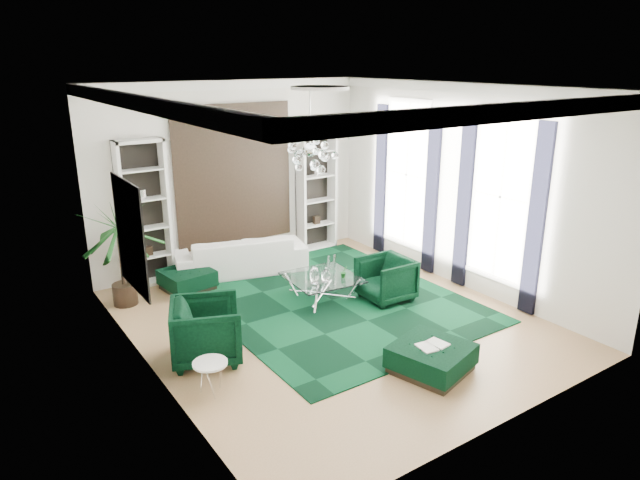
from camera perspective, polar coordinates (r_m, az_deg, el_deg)
floor at (r=9.69m, az=1.00°, el=-8.03°), size 6.00×7.00×0.02m
ceiling at (r=8.73m, az=1.14°, el=15.15°), size 6.00×7.00×0.02m
wall_back at (r=11.99m, az=-8.71°, el=6.48°), size 6.00×0.02×3.80m
wall_front at (r=6.62m, az=18.90°, el=-3.67°), size 6.00×0.02×3.80m
wall_left at (r=7.76m, az=-17.42°, el=-0.39°), size 0.02×7.00×3.80m
wall_right at (r=10.99m, az=14.04°, el=5.12°), size 0.02×7.00×3.80m
crown_molding at (r=8.74m, az=1.13°, el=14.43°), size 6.00×7.00×0.18m
ceiling_medallion at (r=8.98m, az=-0.01°, el=14.97°), size 0.90×0.90×0.05m
tapestry at (r=11.95m, az=-8.61°, el=6.44°), size 2.50×0.06×2.80m
shelving_left at (r=11.24m, az=-17.12°, el=2.50°), size 0.90×0.38×2.80m
shelving_right at (r=12.87m, az=-0.36°, el=5.18°), size 0.90×0.38×2.80m
painting at (r=8.34m, az=-18.36°, el=0.40°), size 0.04×1.30×1.60m
window_near at (r=10.42m, az=17.62°, el=4.13°), size 0.03×1.10×2.90m
curtain_near_a at (r=10.01m, az=20.83°, el=1.77°), size 0.07×0.30×3.25m
curtain_near_b at (r=10.93m, az=14.21°, el=3.69°), size 0.07×0.30×3.25m
window_far at (r=12.01m, az=8.67°, el=6.49°), size 0.03×1.10×2.90m
curtain_far_a at (r=11.49m, az=11.11°, el=4.58°), size 0.07×0.30×3.25m
curtain_far_b at (r=12.61m, az=6.09°, el=5.97°), size 0.07×0.30×3.25m
rug at (r=10.40m, az=1.21°, el=-6.05°), size 4.20×5.00×0.02m
sofa at (r=11.74m, az=-8.00°, el=-1.42°), size 2.80×1.66×0.77m
armchair_left at (r=8.49m, az=-11.27°, el=-8.88°), size 1.28×1.27×0.90m
armchair_right at (r=10.37m, az=6.59°, el=-3.90°), size 0.91×0.89×0.80m
coffee_table at (r=10.44m, az=0.22°, el=-4.77°), size 1.31×1.31×0.42m
ottoman_side at (r=11.12m, az=-13.14°, el=-3.90°), size 0.96×0.96×0.38m
ottoman_front at (r=8.29m, az=11.06°, el=-11.55°), size 1.20×1.20×0.39m
book at (r=8.19m, az=11.15°, el=-10.26°), size 0.44×0.30×0.03m
side_table at (r=7.79m, az=-10.85°, el=-13.41°), size 0.48×0.48×0.44m
palm at (r=10.45m, az=-19.43°, el=-0.21°), size 1.82×1.82×2.33m
chandelier at (r=8.92m, az=-1.00°, el=9.00°), size 1.03×1.03×0.78m
table_plant at (r=10.29m, az=2.41°, el=-3.21°), size 0.12×0.10×0.22m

